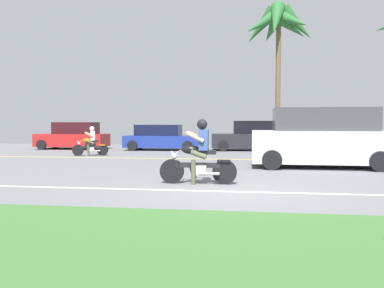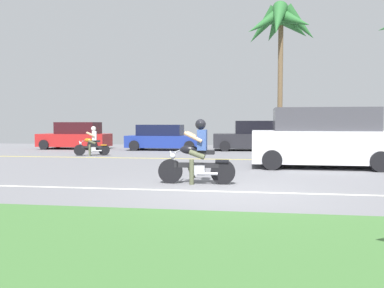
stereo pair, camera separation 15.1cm
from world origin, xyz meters
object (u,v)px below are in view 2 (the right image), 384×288
object	(u,v)px
parked_car_1	(163,138)
palm_tree_1	(281,27)
parked_car_2	(255,137)
suv_nearby	(322,139)
motorcyclist	(197,157)
parked_car_0	(76,136)
motorcyclist_distant	(92,143)

from	to	relation	value
parked_car_1	palm_tree_1	size ratio (longest dim) A/B	0.49
parked_car_2	palm_tree_1	world-z (taller)	palm_tree_1
suv_nearby	motorcyclist	bearing A→B (deg)	-131.06
parked_car_0	parked_car_1	xyz separation A→B (m)	(5.23, -0.19, -0.06)
parked_car_1	palm_tree_1	bearing A→B (deg)	24.50
parked_car_1	suv_nearby	bearing A→B (deg)	-46.70
parked_car_0	palm_tree_1	size ratio (longest dim) A/B	0.47
motorcyclist	parked_car_1	distance (m)	12.33
parked_car_0	parked_car_1	distance (m)	5.23
parked_car_1	motorcyclist_distant	bearing A→B (deg)	-120.41
motorcyclist	parked_car_1	xyz separation A→B (m)	(-3.52, 11.82, -0.01)
suv_nearby	palm_tree_1	world-z (taller)	palm_tree_1
motorcyclist_distant	motorcyclist	bearing A→B (deg)	-52.27
parked_car_2	palm_tree_1	bearing A→B (deg)	59.68
parked_car_1	parked_car_2	xyz separation A→B (m)	(5.03, 0.44, 0.09)
motorcyclist	palm_tree_1	xyz separation A→B (m)	(2.99, 14.78, 6.52)
motorcyclist_distant	parked_car_2	bearing A→B (deg)	31.55
suv_nearby	parked_car_0	world-z (taller)	suv_nearby
parked_car_2	palm_tree_1	xyz separation A→B (m)	(1.47, 2.52, 6.45)
motorcyclist	motorcyclist_distant	distance (m)	9.71
palm_tree_1	parked_car_0	bearing A→B (deg)	-166.72
parked_car_0	palm_tree_1	world-z (taller)	palm_tree_1
motorcyclist	motorcyclist_distant	size ratio (longest dim) A/B	1.23
suv_nearby	parked_car_1	distance (m)	10.47
parked_car_2	motorcyclist	bearing A→B (deg)	-97.03
parked_car_0	suv_nearby	bearing A→B (deg)	-32.19
motorcyclist_distant	suv_nearby	bearing A→B (deg)	-19.92
suv_nearby	parked_car_1	xyz separation A→B (m)	(-7.18, 7.62, -0.31)
suv_nearby	motorcyclist_distant	xyz separation A→B (m)	(-9.61, 3.48, -0.40)
suv_nearby	parked_car_2	distance (m)	8.34
parked_car_0	parked_car_2	xyz separation A→B (m)	(10.26, 0.25, 0.03)
motorcyclist	parked_car_2	world-z (taller)	parked_car_2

